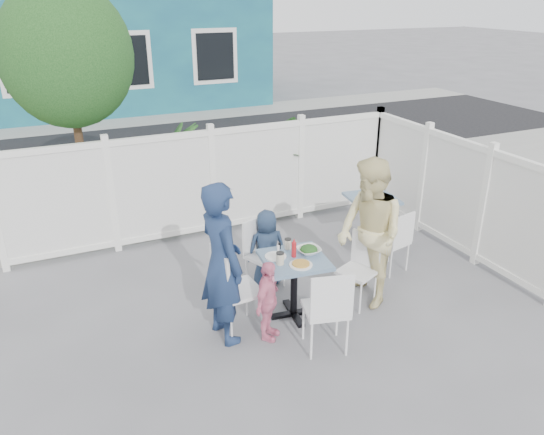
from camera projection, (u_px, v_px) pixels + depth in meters
name	position (u px, v px, depth m)	size (l,w,h in m)	color
ground	(274.00, 314.00, 6.07)	(80.00, 80.00, 0.00)	slate
near_sidewalk	(184.00, 202.00, 9.25)	(24.00, 2.60, 0.01)	gray
street	(140.00, 149.00, 12.35)	(24.00, 5.00, 0.01)	black
far_sidewalk	(118.00, 122.00, 14.94)	(24.00, 1.60, 0.01)	gray
building	(72.00, 5.00, 16.41)	(11.00, 6.00, 6.00)	navy
fence_back	(213.00, 184.00, 7.81)	(5.86, 0.08, 1.60)	white
fence_right	(451.00, 195.00, 7.41)	(0.08, 3.66, 1.60)	white
tree	(67.00, 56.00, 7.20)	(1.80, 1.62, 3.59)	#382316
potted_shrub_a	(179.00, 174.00, 8.28)	(0.87, 0.87, 1.55)	#143B14
potted_shrub_b	(272.00, 167.00, 8.81)	(1.29, 1.11, 1.43)	#143B14
main_table	(294.00, 271.00, 5.84)	(0.76, 0.76, 0.73)	#446480
spare_table	(371.00, 207.00, 7.63)	(0.73, 0.73, 0.69)	#446480
chair_left	(231.00, 284.00, 5.55)	(0.47, 0.48, 1.00)	white
chair_right	(361.00, 264.00, 6.14)	(0.50, 0.51, 0.85)	white
chair_back	(261.00, 248.00, 6.48)	(0.51, 0.51, 0.87)	white
chair_near	(328.00, 306.00, 5.22)	(0.52, 0.50, 0.94)	white
chair_spare	(396.00, 238.00, 6.79)	(0.46, 0.45, 0.85)	white
man	(222.00, 263.00, 5.36)	(0.64, 0.42, 1.74)	navy
woman	(370.00, 234.00, 6.01)	(0.85, 0.66, 1.75)	#E6CB58
boy	(267.00, 248.00, 6.52)	(0.48, 0.31, 0.98)	#21334D
toddler	(268.00, 301.00, 5.49)	(0.53, 0.22, 0.90)	pink
plate_main	(301.00, 265.00, 5.62)	(0.25, 0.25, 0.02)	white
plate_side	(276.00, 256.00, 5.79)	(0.24, 0.24, 0.02)	white
salad_bowl	(309.00, 251.00, 5.87)	(0.26, 0.26, 0.06)	white
coffee_cup_a	(280.00, 259.00, 5.62)	(0.08, 0.08, 0.13)	beige
coffee_cup_b	(288.00, 244.00, 5.97)	(0.07, 0.07, 0.11)	beige
ketchup_bottle	(294.00, 250.00, 5.77)	(0.05, 0.05, 0.17)	#AB161D
salt_shaker	(278.00, 248.00, 5.92)	(0.03, 0.03, 0.07)	white
pepper_shaker	(280.00, 246.00, 5.98)	(0.03, 0.03, 0.07)	black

